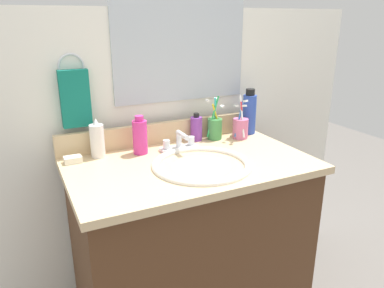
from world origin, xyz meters
TOP-DOWN VIEW (x-y plane):
  - vanity_cabinet at (0.00, 0.00)m, footprint 0.87×0.50m
  - countertop at (0.00, 0.00)m, footprint 0.91×0.54m
  - backsplash at (0.00, 0.26)m, footprint 0.91×0.02m
  - back_wall at (0.00, 0.32)m, footprint 2.01×0.04m
  - mirror_panel at (0.10, 0.30)m, footprint 0.60×0.01m
  - towel_ring at (-0.35, 0.30)m, footprint 0.10×0.01m
  - hand_towel at (-0.35, 0.28)m, footprint 0.11×0.04m
  - sink_basin at (0.02, -0.05)m, footprint 0.36×0.36m
  - faucet at (0.02, 0.14)m, footprint 0.16×0.10m
  - bottle_cream_purple at (0.14, 0.23)m, footprint 0.05×0.05m
  - bottle_lotion_white at (-0.30, 0.21)m, footprint 0.05×0.05m
  - bottle_shampoo_blue at (0.40, 0.21)m, footprint 0.06×0.06m
  - bottle_soap_pink at (-0.14, 0.17)m, footprint 0.06×0.06m
  - cup_green at (0.22, 0.21)m, footprint 0.09×0.06m
  - cup_pink at (0.33, 0.17)m, footprint 0.08×0.09m
  - soap_bar at (-0.40, 0.19)m, footprint 0.06×0.04m

SIDE VIEW (x-z plane):
  - vanity_cabinet at x=0.00m, z-range 0.00..0.72m
  - back_wall at x=0.00m, z-range 0.00..1.30m
  - sink_basin at x=0.02m, z-range 0.66..0.77m
  - countertop at x=0.00m, z-range 0.72..0.75m
  - soap_bar at x=-0.40m, z-range 0.75..0.77m
  - faucet at x=0.02m, z-range 0.73..0.81m
  - backsplash at x=0.00m, z-range 0.75..0.84m
  - cup_pink at x=0.33m, z-range 0.70..0.89m
  - cup_green at x=0.22m, z-range 0.70..0.89m
  - bottle_cream_purple at x=0.14m, z-range 0.74..0.86m
  - bottle_lotion_white at x=-0.30m, z-range 0.74..0.89m
  - bottle_soap_pink at x=-0.14m, z-range 0.74..0.89m
  - bottle_shampoo_blue at x=0.40m, z-range 0.74..0.95m
  - hand_towel at x=-0.35m, z-range 0.86..1.08m
  - towel_ring at x=-0.35m, z-range 1.04..1.14m
  - mirror_panel at x=0.10m, z-range 0.92..1.48m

